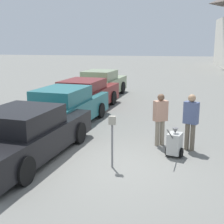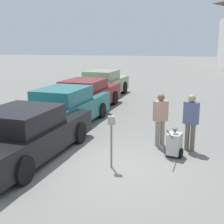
{
  "view_description": "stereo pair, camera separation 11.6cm",
  "coord_description": "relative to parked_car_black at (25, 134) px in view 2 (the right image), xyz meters",
  "views": [
    {
      "loc": [
        1.38,
        -7.64,
        3.24
      ],
      "look_at": [
        -0.28,
        1.52,
        1.1
      ],
      "focal_mm": 50.0,
      "sensor_mm": 36.0,
      "label": 1
    },
    {
      "loc": [
        1.49,
        -7.62,
        3.24
      ],
      "look_at": [
        -0.28,
        1.52,
        1.1
      ],
      "focal_mm": 50.0,
      "sensor_mm": 36.0,
      "label": 2
    }
  ],
  "objects": [
    {
      "name": "ground_plane",
      "position": [
        2.51,
        -0.15,
        -0.67
      ],
      "size": [
        120.0,
        120.0,
        0.0
      ],
      "primitive_type": "plane",
      "color": "slate"
    },
    {
      "name": "parked_car_black",
      "position": [
        0.0,
        0.0,
        0.0
      ],
      "size": [
        2.57,
        5.24,
        1.44
      ],
      "rotation": [
        0.0,
        0.0,
        -0.13
      ],
      "color": "black",
      "rests_on": "ground_plane"
    },
    {
      "name": "parked_car_teal",
      "position": [
        0.0,
        3.36,
        0.03
      ],
      "size": [
        2.46,
        5.45,
        1.51
      ],
      "rotation": [
        0.0,
        0.0,
        -0.13
      ],
      "color": "#23666B",
      "rests_on": "ground_plane"
    },
    {
      "name": "parked_car_maroon",
      "position": [
        0.0,
        6.23,
        0.03
      ],
      "size": [
        2.53,
        5.41,
        1.46
      ],
      "rotation": [
        0.0,
        0.0,
        -0.13
      ],
      "color": "maroon",
      "rests_on": "ground_plane"
    },
    {
      "name": "parked_car_sage",
      "position": [
        0.0,
        9.92,
        0.06
      ],
      "size": [
        2.44,
        4.99,
        1.54
      ],
      "rotation": [
        0.0,
        0.0,
        -0.13
      ],
      "color": "gray",
      "rests_on": "ground_plane"
    },
    {
      "name": "parking_meter",
      "position": [
        2.53,
        -0.28,
        0.29
      ],
      "size": [
        0.18,
        0.09,
        1.38
      ],
      "color": "slate",
      "rests_on": "ground_plane"
    },
    {
      "name": "person_worker",
      "position": [
        3.69,
        1.73,
        0.27
      ],
      "size": [
        0.47,
        0.4,
        1.65
      ],
      "rotation": [
        0.0,
        0.0,
        3.65
      ],
      "color": "gray",
      "rests_on": "ground_plane"
    },
    {
      "name": "person_supervisor",
      "position": [
        4.59,
        1.43,
        0.31
      ],
      "size": [
        0.47,
        0.37,
        1.71
      ],
      "rotation": [
        0.0,
        0.0,
        2.72
      ],
      "color": "#665B4C",
      "rests_on": "ground_plane"
    },
    {
      "name": "equipment_cart",
      "position": [
        4.13,
        0.81,
        -0.28
      ],
      "size": [
        0.53,
        1.0,
        1.0
      ],
      "rotation": [
        0.0,
        0.0,
        -0.3
      ],
      "color": "#B2B2AD",
      "rests_on": "ground_plane"
    }
  ]
}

